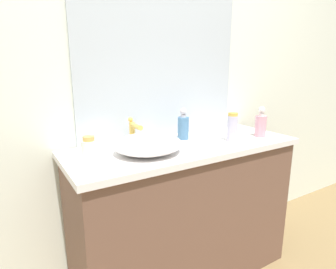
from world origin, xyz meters
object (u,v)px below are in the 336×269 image
lotion_bottle (89,150)px  candle_jar (211,139)px  spray_can (261,124)px  sink_basin (148,144)px  soap_dispenser (183,126)px  perfume_bottle (232,127)px

lotion_bottle → candle_jar: (0.73, -0.03, -0.04)m
lotion_bottle → spray_can: bearing=-4.8°
sink_basin → candle_jar: bearing=0.1°
spray_can → candle_jar: 0.37m
soap_dispenser → lotion_bottle: 0.63m
perfume_bottle → spray_can: size_ratio=0.89×
soap_dispenser → spray_can: bearing=-23.6°
soap_dispenser → spray_can: soap_dispenser is taller
lotion_bottle → spray_can: size_ratio=0.63×
lotion_bottle → candle_jar: size_ratio=2.41×
lotion_bottle → candle_jar: bearing=-2.7°
candle_jar → perfume_bottle: bearing=-20.2°
lotion_bottle → candle_jar: lotion_bottle is taller
soap_dispenser → candle_jar: soap_dispenser is taller
sink_basin → candle_jar: size_ratio=7.15×
sink_basin → lotion_bottle: 0.30m
soap_dispenser → candle_jar: size_ratio=3.87×
candle_jar → soap_dispenser: bearing=125.9°
soap_dispenser → candle_jar: bearing=-54.1°
sink_basin → spray_can: spray_can is taller
spray_can → candle_jar: bearing=170.9°
spray_can → candle_jar: (-0.36, 0.06, -0.06)m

